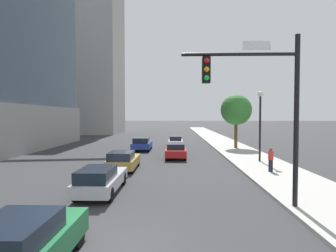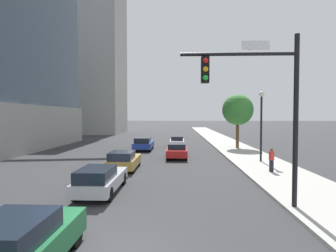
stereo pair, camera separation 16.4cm
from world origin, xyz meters
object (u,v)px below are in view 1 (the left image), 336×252
object	(u,v)px
car_gold	(123,160)
street_lamp	(260,115)
traffic_light_pole	(260,93)
construction_building	(84,46)
street_tree	(236,110)
car_silver	(101,179)
car_blue	(142,144)
car_green	(21,247)
pedestrian_red_shirt	(271,159)
car_red	(176,150)
car_white	(176,141)

from	to	relation	value
car_gold	street_lamp	bearing A→B (deg)	16.89
traffic_light_pole	street_lamp	bearing A→B (deg)	72.96
construction_building	street_tree	xyz separation A→B (m)	(26.89, -28.45, -14.43)
street_lamp	car_silver	world-z (taller)	street_lamp
traffic_light_pole	car_blue	bearing A→B (deg)	110.33
street_tree	car_green	bearing A→B (deg)	-112.57
car_silver	pedestrian_red_shirt	distance (m)	11.17
construction_building	pedestrian_red_shirt	size ratio (longest dim) A/B	27.63
pedestrian_red_shirt	street_tree	bearing A→B (deg)	87.16
car_blue	pedestrian_red_shirt	xyz separation A→B (m)	(10.01, -12.12, 0.21)
traffic_light_pole	car_red	bearing A→B (deg)	103.85
car_white	car_red	world-z (taller)	car_red
construction_building	car_gold	size ratio (longest dim) A/B	10.68
car_silver	pedestrian_red_shirt	size ratio (longest dim) A/B	2.92
street_tree	pedestrian_red_shirt	xyz separation A→B (m)	(-0.68, -13.67, -3.55)
pedestrian_red_shirt	car_red	bearing A→B (deg)	133.38
traffic_light_pole	construction_building	bearing A→B (deg)	115.37
traffic_light_pole	pedestrian_red_shirt	xyz separation A→B (m)	(2.90, 7.06, -3.82)
car_silver	car_blue	distance (m)	17.08
traffic_light_pole	car_green	distance (m)	9.56
traffic_light_pole	street_tree	world-z (taller)	traffic_light_pole
street_tree	car_gold	xyz separation A→B (m)	(-10.68, -12.68, -3.81)
car_gold	car_white	xyz separation A→B (m)	(3.72, 14.87, -0.03)
car_silver	street_lamp	bearing A→B (deg)	40.93
street_tree	car_silver	size ratio (longest dim) A/B	1.33
car_green	car_blue	distance (m)	24.16
car_white	street_tree	bearing A→B (deg)	-17.45
street_lamp	car_silver	bearing A→B (deg)	-139.07
car_red	pedestrian_red_shirt	bearing A→B (deg)	-46.62
car_white	car_blue	bearing A→B (deg)	-134.92
traffic_light_pole	street_tree	bearing A→B (deg)	80.20
car_green	car_red	xyz separation A→B (m)	(3.72, 18.69, -0.06)
traffic_light_pole	car_white	distance (m)	23.52
traffic_light_pole	pedestrian_red_shirt	bearing A→B (deg)	67.66
car_blue	car_green	bearing A→B (deg)	-90.00
car_silver	car_green	xyz separation A→B (m)	(-0.00, -7.08, 0.04)
car_green	construction_building	bearing A→B (deg)	106.67
pedestrian_red_shirt	construction_building	bearing A→B (deg)	121.90
traffic_light_pole	pedestrian_red_shirt	size ratio (longest dim) A/B	4.39
pedestrian_red_shirt	car_gold	bearing A→B (deg)	174.38
car_gold	car_green	xyz separation A→B (m)	(-0.00, -13.02, 0.06)
car_white	car_red	bearing A→B (deg)	-90.00
car_gold	car_red	xyz separation A→B (m)	(3.72, 5.66, -0.00)
car_silver	pedestrian_red_shirt	world-z (taller)	pedestrian_red_shirt
traffic_light_pole	street_tree	xyz separation A→B (m)	(3.58, 20.73, -0.27)
street_tree	car_blue	world-z (taller)	street_tree
car_blue	pedestrian_red_shirt	size ratio (longest dim) A/B	2.84
car_green	car_white	world-z (taller)	car_green
car_silver	car_gold	xyz separation A→B (m)	(0.00, 5.95, -0.02)
car_green	pedestrian_red_shirt	size ratio (longest dim) A/B	2.66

